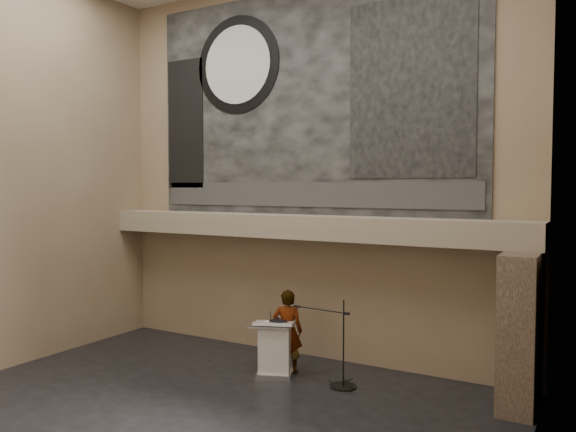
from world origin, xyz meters
The scene contains 19 objects.
floor centered at (0.00, 0.00, 0.00)m, with size 10.00×10.00×0.00m, color black.
wall_back centered at (0.00, 4.00, 4.25)m, with size 10.00×0.02×8.50m, color #816851.
wall_left centered at (-5.00, 0.00, 4.25)m, with size 0.02×8.00×8.50m, color #816851.
wall_right centered at (5.00, 0.00, 4.25)m, with size 0.02×8.00×8.50m, color #816851.
soffit centered at (0.00, 3.60, 2.95)m, with size 10.00×0.80×0.50m, color gray.
sprinkler_left centered at (-1.60, 3.55, 2.67)m, with size 0.04×0.04×0.06m, color #B2893D.
sprinkler_right centered at (1.90, 3.55, 2.67)m, with size 0.04×0.04×0.06m, color #B2893D.
banner centered at (0.00, 3.97, 5.70)m, with size 8.00×0.05×5.00m, color black.
banner_text_strip centered at (0.00, 3.93, 3.65)m, with size 7.76×0.02×0.55m, color #2E2E2E.
banner_clock_rim centered at (-1.80, 3.93, 6.70)m, with size 2.30×2.30×0.02m, color black.
banner_clock_face centered at (-1.80, 3.91, 6.70)m, with size 1.84×1.84×0.02m, color silver.
banner_building_print centered at (2.40, 3.93, 5.80)m, with size 2.60×0.02×3.60m, color black.
banner_brick_print centered at (-3.40, 3.93, 5.40)m, with size 1.10×0.02×3.20m, color black.
stone_pier centered at (4.65, 3.15, 1.35)m, with size 0.60×1.40×2.70m, color #47372B.
lectern centered at (0.12, 2.45, 0.55)m, with size 0.95×0.81×1.14m.
binder centered at (0.20, 2.46, 1.12)m, with size 0.30×0.24×0.04m, color black.
papers centered at (0.04, 2.42, 1.10)m, with size 0.19×0.27×0.01m, color silver.
speaker_person centered at (0.24, 2.77, 0.86)m, with size 0.62×0.41×1.71m, color white.
mic_stand centered at (1.56, 2.54, 0.24)m, with size 1.38×0.52×1.68m.
Camera 1 is at (5.93, -7.11, 3.82)m, focal length 35.00 mm.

